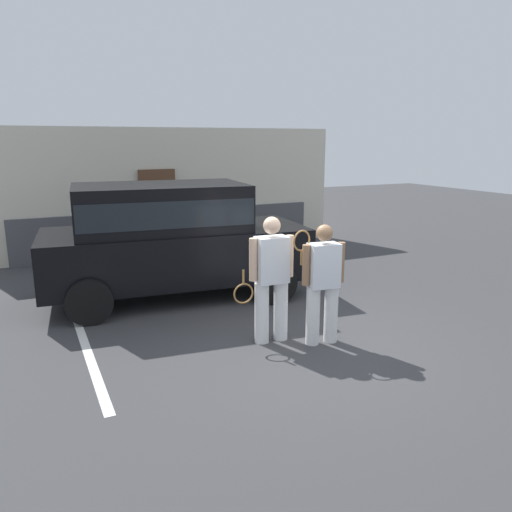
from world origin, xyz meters
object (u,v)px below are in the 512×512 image
at_px(parked_suv, 170,235).
at_px(tennis_player_woman, 323,282).
at_px(tennis_player_man, 271,278).
at_px(potted_plant_by_porch, 273,232).

distance_m(parked_suv, tennis_player_woman, 3.25).
relative_size(tennis_player_man, potted_plant_by_porch, 2.11).
bearing_deg(tennis_player_woman, potted_plant_by_porch, -103.90).
xyz_separation_m(parked_suv, potted_plant_by_porch, (3.49, 2.73, -0.68)).
xyz_separation_m(parked_suv, tennis_player_woman, (1.30, -2.96, -0.26)).
bearing_deg(tennis_player_woman, parked_suv, -59.17).
bearing_deg(tennis_player_man, parked_suv, -72.68).
relative_size(tennis_player_man, tennis_player_woman, 1.06).
xyz_separation_m(tennis_player_man, potted_plant_by_porch, (2.79, 5.33, -0.45)).
height_order(tennis_player_woman, potted_plant_by_porch, tennis_player_woman).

